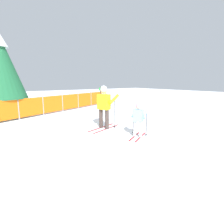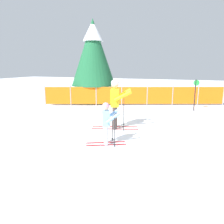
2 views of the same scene
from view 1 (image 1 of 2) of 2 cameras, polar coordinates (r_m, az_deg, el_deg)
The scene contains 5 objects.
ground_plane at distance 7.56m, azimuth -2.01°, elevation -4.91°, with size 60.00×60.00×0.00m, color white.
skier_adult at distance 7.17m, azimuth -2.54°, elevation 2.92°, with size 1.70×0.97×1.77m.
skier_child at distance 6.16m, azimuth 8.56°, elevation -1.63°, with size 1.14×0.79×1.22m.
safety_fence at distance 11.24m, azimuth -18.61°, elevation 2.54°, with size 9.46×3.82×1.15m.
trail_marker at distance 12.25m, azimuth -3.74°, elevation 5.44°, with size 0.28×0.06×1.56m.
Camera 1 is at (-4.05, -6.07, 1.97)m, focal length 28.00 mm.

